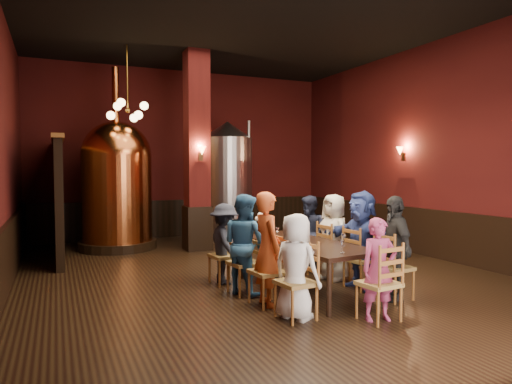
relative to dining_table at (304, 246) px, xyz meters
name	(u,v)px	position (x,y,z in m)	size (l,w,h in m)	color
room	(259,146)	(-0.17, 1.27, 1.56)	(10.00, 10.02, 4.50)	black
wainscot_right	(431,233)	(3.79, 1.27, -0.19)	(0.08, 9.90, 1.00)	black
wainscot_back	(186,218)	(-0.17, 6.23, -0.19)	(7.90, 0.08, 1.00)	black
wainscot_left	(2,265)	(-4.13, 1.27, -0.19)	(0.08, 9.90, 1.00)	black
column	(197,151)	(-0.47, 4.07, 1.56)	(0.58, 0.58, 4.50)	#4A120F
partition	(59,200)	(-3.37, 4.47, 0.51)	(0.22, 3.50, 2.40)	black
pendant_cluster	(128,111)	(-1.97, 4.17, 2.41)	(0.90, 0.90, 1.70)	#A57226
sconce_wall	(403,153)	(3.73, 2.07, 1.51)	(0.20, 0.20, 0.36)	black
sconce_column	(201,153)	(-0.47, 3.77, 1.51)	(0.20, 0.20, 0.36)	black
dining_table	(304,246)	(0.00, 0.00, 0.00)	(1.25, 2.49, 0.75)	black
chair_0	(296,282)	(-0.74, -1.09, -0.23)	(0.46, 0.46, 0.92)	#9C6427
person_0	(296,266)	(-0.74, -1.09, -0.03)	(0.64, 0.42, 1.31)	white
chair_1	(267,271)	(-0.81, -0.42, -0.23)	(0.46, 0.46, 0.92)	#9C6427
person_1	(268,249)	(-0.81, -0.42, 0.09)	(0.56, 0.37, 1.55)	#CC5122
chair_2	(244,263)	(-0.88, 0.24, -0.23)	(0.46, 0.46, 0.92)	#9C6427
person_2	(244,244)	(-0.88, 0.24, 0.05)	(0.72, 0.36, 1.48)	#2B5F91
chair_3	(225,255)	(-0.95, 0.90, -0.23)	(0.46, 0.46, 0.92)	#9C6427
person_3	(224,244)	(-0.95, 0.90, -0.04)	(0.84, 0.48, 1.30)	#1E212D
chair_4	(394,267)	(0.95, -0.90, -0.23)	(0.46, 0.46, 0.92)	#9C6427
person_4	(394,248)	(0.95, -0.90, 0.05)	(0.87, 0.36, 1.48)	black
chair_5	(361,259)	(0.88, -0.24, -0.23)	(0.46, 0.46, 0.92)	#9C6427
person_5	(361,240)	(0.88, -0.24, 0.07)	(1.41, 0.45, 1.52)	navy
chair_6	(334,252)	(0.81, 0.42, -0.23)	(0.46, 0.46, 0.92)	#9C6427
person_6	(334,237)	(0.81, 0.42, 0.03)	(0.70, 0.46, 1.43)	beige
chair_7	(310,246)	(0.74, 1.09, -0.23)	(0.46, 0.46, 0.92)	#9C6427
person_7	(310,234)	(0.74, 1.09, 0.00)	(0.67, 0.33, 1.37)	#1A2035
chair_8	(379,283)	(0.17, -1.54, -0.23)	(0.46, 0.46, 0.92)	#9C6427
person_8	(379,269)	(0.17, -1.54, -0.06)	(0.46, 0.30, 1.26)	#9C345E
copper_kettle	(117,183)	(-2.13, 4.91, 0.83)	(2.07, 2.07, 4.16)	black
steel_vessel	(228,181)	(0.65, 5.10, 0.84)	(1.27, 1.27, 3.06)	#B2B2B7
rose_vase	(262,220)	(-0.25, 0.98, 0.30)	(0.22, 0.22, 0.37)	white
wine_glass_0	(290,232)	(0.00, 0.44, 0.15)	(0.07, 0.07, 0.17)	white
wine_glass_1	(265,233)	(-0.38, 0.56, 0.15)	(0.07, 0.07, 0.17)	white
wine_glass_2	(308,237)	(0.02, -0.09, 0.15)	(0.07, 0.07, 0.17)	white
wine_glass_3	(300,231)	(0.21, 0.51, 0.15)	(0.07, 0.07, 0.17)	white
wine_glass_4	(305,233)	(0.19, 0.32, 0.15)	(0.07, 0.07, 0.17)	white
wine_glass_5	(344,240)	(0.35, -0.54, 0.15)	(0.07, 0.07, 0.17)	white
wine_glass_6	(342,247)	(0.00, -1.00, 0.15)	(0.07, 0.07, 0.17)	white
wine_glass_7	(277,233)	(-0.21, 0.49, 0.15)	(0.07, 0.07, 0.17)	white
wine_glass_8	(294,229)	(0.24, 0.77, 0.15)	(0.07, 0.07, 0.17)	white
wine_glass_9	(308,233)	(0.21, 0.26, 0.15)	(0.07, 0.07, 0.17)	white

